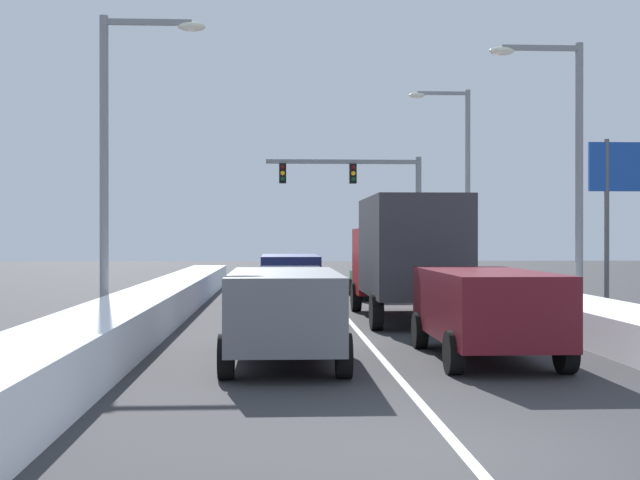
% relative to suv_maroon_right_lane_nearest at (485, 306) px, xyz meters
% --- Properties ---
extents(ground_plane, '(120.00, 120.00, 0.00)m').
position_rel_suv_maroon_right_lane_nearest_xyz_m(ground_plane, '(-1.93, 6.01, -1.02)').
color(ground_plane, '#333335').
extents(lane_stripe_between_right_lane_and_center_lane, '(0.14, 35.48, 0.01)m').
position_rel_suv_maroon_right_lane_nearest_xyz_m(lane_stripe_between_right_lane_and_center_lane, '(-1.93, 9.23, -1.01)').
color(lane_stripe_between_right_lane_and_center_lane, silver).
rests_on(lane_stripe_between_right_lane_and_center_lane, ground).
extents(snow_bank_right_shoulder, '(2.03, 35.48, 0.77)m').
position_rel_suv_maroon_right_lane_nearest_xyz_m(snow_bank_right_shoulder, '(3.37, 9.23, -0.63)').
color(snow_bank_right_shoulder, white).
rests_on(snow_bank_right_shoulder, ground).
extents(snow_bank_left_shoulder, '(1.60, 35.48, 0.90)m').
position_rel_suv_maroon_right_lane_nearest_xyz_m(snow_bank_left_shoulder, '(-7.23, 9.23, -0.57)').
color(snow_bank_left_shoulder, white).
rests_on(snow_bank_left_shoulder, ground).
extents(suv_maroon_right_lane_nearest, '(2.16, 4.90, 1.67)m').
position_rel_suv_maroon_right_lane_nearest_xyz_m(suv_maroon_right_lane_nearest, '(0.00, 0.00, 0.00)').
color(suv_maroon_right_lane_nearest, maroon).
rests_on(suv_maroon_right_lane_nearest, ground).
extents(box_truck_right_lane_second, '(2.53, 7.20, 3.36)m').
position_rel_suv_maroon_right_lane_nearest_xyz_m(box_truck_right_lane_second, '(-0.33, 7.56, 0.88)').
color(box_truck_right_lane_second, maroon).
rests_on(box_truck_right_lane_second, ground).
extents(sedan_green_right_lane_third, '(2.00, 4.50, 1.51)m').
position_rel_suv_maroon_right_lane_nearest_xyz_m(sedan_green_right_lane_third, '(-0.05, 16.33, -0.25)').
color(sedan_green_right_lane_third, '#1E5633').
rests_on(sedan_green_right_lane_third, ground).
extents(suv_gray_center_lane_nearest, '(2.16, 4.90, 1.67)m').
position_rel_suv_maroon_right_lane_nearest_xyz_m(suv_gray_center_lane_nearest, '(-3.78, -0.29, 0.00)').
color(suv_gray_center_lane_nearest, slate).
rests_on(suv_gray_center_lane_nearest, ground).
extents(sedan_charcoal_center_lane_second, '(2.00, 4.50, 1.51)m').
position_rel_suv_maroon_right_lane_nearest_xyz_m(sedan_charcoal_center_lane_second, '(-3.57, 6.86, -0.25)').
color(sedan_charcoal_center_lane_second, '#38383D').
rests_on(sedan_charcoal_center_lane_second, ground).
extents(suv_navy_center_lane_third, '(2.16, 4.90, 1.67)m').
position_rel_suv_maroon_right_lane_nearest_xyz_m(suv_navy_center_lane_third, '(-3.45, 13.90, 0.00)').
color(suv_navy_center_lane_third, navy).
rests_on(suv_navy_center_lane_third, ground).
extents(traffic_light_gantry, '(7.54, 0.47, 6.20)m').
position_rel_suv_maroon_right_lane_nearest_xyz_m(traffic_light_gantry, '(0.64, 25.35, 3.48)').
color(traffic_light_gantry, slate).
rests_on(traffic_light_gantry, ground).
extents(street_lamp_right_near, '(2.66, 0.36, 7.73)m').
position_rel_suv_maroon_right_lane_nearest_xyz_m(street_lamp_right_near, '(4.15, 7.62, 3.64)').
color(street_lamp_right_near, gray).
rests_on(street_lamp_right_near, ground).
extents(street_lamp_right_mid, '(2.66, 0.36, 8.63)m').
position_rel_suv_maroon_right_lane_nearest_xyz_m(street_lamp_right_mid, '(3.95, 20.52, 4.12)').
color(street_lamp_right_mid, gray).
rests_on(street_lamp_right_mid, ground).
extents(street_lamp_left_mid, '(2.66, 0.36, 7.89)m').
position_rel_suv_maroon_right_lane_nearest_xyz_m(street_lamp_left_mid, '(-7.89, 5.94, 3.73)').
color(street_lamp_left_mid, gray).
rests_on(street_lamp_left_mid, ground).
extents(roadside_sign_right, '(3.20, 0.16, 5.50)m').
position_rel_suv_maroon_right_lane_nearest_xyz_m(roadside_sign_right, '(7.84, 11.50, 3.00)').
color(roadside_sign_right, '#59595B').
rests_on(roadside_sign_right, ground).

